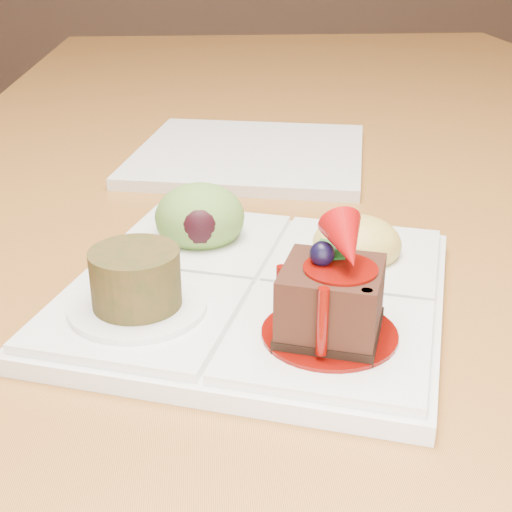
{
  "coord_description": "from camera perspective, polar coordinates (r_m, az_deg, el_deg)",
  "views": [
    {
      "loc": [
        -0.19,
        -0.87,
        0.98
      ],
      "look_at": [
        -0.15,
        -0.44,
        0.79
      ],
      "focal_mm": 50.0,
      "sensor_mm": 36.0,
      "label": 1
    }
  ],
  "objects": [
    {
      "name": "second_plate",
      "position": [
        0.79,
        -0.5,
        8.14
      ],
      "size": [
        0.29,
        0.29,
        0.01
      ],
      "primitive_type": "cube",
      "rotation": [
        0.0,
        0.0,
        -0.21
      ],
      "color": "silver",
      "rests_on": "dining_table"
    },
    {
      "name": "dining_table",
      "position": [
        0.94,
        7.53,
        5.88
      ],
      "size": [
        1.0,
        1.8,
        0.75
      ],
      "color": "#A07029",
      "rests_on": "ground"
    },
    {
      "name": "sampler_plate",
      "position": [
        0.48,
        -0.1,
        -1.48
      ],
      "size": [
        0.31,
        0.31,
        0.1
      ],
      "rotation": [
        0.0,
        0.0,
        -0.33
      ],
      "color": "silver",
      "rests_on": "dining_table"
    }
  ]
}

